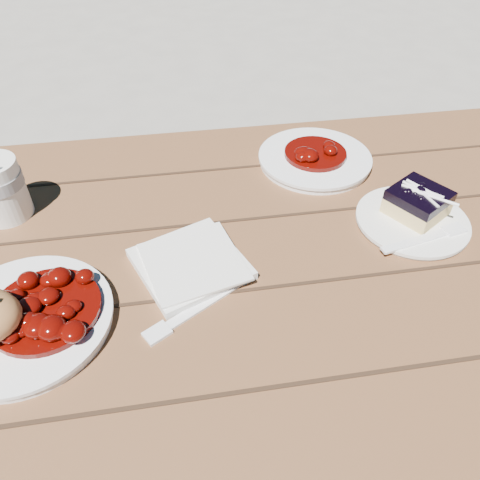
{
  "coord_description": "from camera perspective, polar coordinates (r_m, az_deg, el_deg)",
  "views": [
    {
      "loc": [
        -0.01,
        -0.53,
        1.27
      ],
      "look_at": [
        0.07,
        -0.03,
        0.81
      ],
      "focal_mm": 35.0,
      "sensor_mm": 36.0,
      "label": 1
    }
  ],
  "objects": [
    {
      "name": "ground",
      "position": [
        1.37,
        -3.34,
        -25.13
      ],
      "size": [
        60.0,
        60.0,
        0.0
      ],
      "primitive_type": "plane",
      "color": "gray",
      "rests_on": "ground"
    },
    {
      "name": "picnic_table",
      "position": [
        0.86,
        -4.9,
        -9.89
      ],
      "size": [
        2.0,
        1.55,
        0.75
      ],
      "color": "brown",
      "rests_on": "ground"
    },
    {
      "name": "main_plate",
      "position": [
        0.71,
        -24.79,
        -9.04
      ],
      "size": [
        0.23,
        0.23,
        0.02
      ],
      "primitive_type": "cylinder",
      "color": "white",
      "rests_on": "picnic_table"
    },
    {
      "name": "goulash_stew",
      "position": [
        0.68,
        -23.01,
        -7.02
      ],
      "size": [
        0.15,
        0.15,
        0.04
      ],
      "primitive_type": null,
      "color": "#520702",
      "rests_on": "main_plate"
    },
    {
      "name": "dessert_plate",
      "position": [
        0.85,
        20.21,
        2.16
      ],
      "size": [
        0.18,
        0.18,
        0.01
      ],
      "primitive_type": "cylinder",
      "color": "white",
      "rests_on": "picnic_table"
    },
    {
      "name": "blueberry_cake",
      "position": [
        0.84,
        20.86,
        4.36
      ],
      "size": [
        0.12,
        0.12,
        0.05
      ],
      "rotation": [
        0.0,
        0.0,
        0.56
      ],
      "color": "#E1C47B",
      "rests_on": "dessert_plate"
    },
    {
      "name": "fork_dessert",
      "position": [
        0.8,
        20.64,
        -0.09
      ],
      "size": [
        0.16,
        0.06,
        0.0
      ],
      "primitive_type": null,
      "rotation": [
        0.0,
        0.0,
        -1.35
      ],
      "color": "white",
      "rests_on": "dessert_plate"
    },
    {
      "name": "napkin_stack",
      "position": [
        0.72,
        -6.08,
        -2.93
      ],
      "size": [
        0.2,
        0.2,
        0.01
      ],
      "primitive_type": "cube",
      "rotation": [
        0.0,
        0.0,
        0.39
      ],
      "color": "white",
      "rests_on": "picnic_table"
    },
    {
      "name": "fork_table",
      "position": [
        0.67,
        -4.65,
        -7.91
      ],
      "size": [
        0.15,
        0.1,
        0.0
      ],
      "primitive_type": null,
      "rotation": [
        0.0,
        0.0,
        2.11
      ],
      "color": "white",
      "rests_on": "picnic_table"
    },
    {
      "name": "second_plate",
      "position": [
        0.96,
        9.08,
        9.69
      ],
      "size": [
        0.22,
        0.22,
        0.02
      ],
      "primitive_type": "cylinder",
      "color": "white",
      "rests_on": "picnic_table"
    },
    {
      "name": "second_stew",
      "position": [
        0.94,
        9.27,
        11.17
      ],
      "size": [
        0.12,
        0.12,
        0.04
      ],
      "primitive_type": null,
      "color": "#520702",
      "rests_on": "second_plate"
    }
  ]
}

